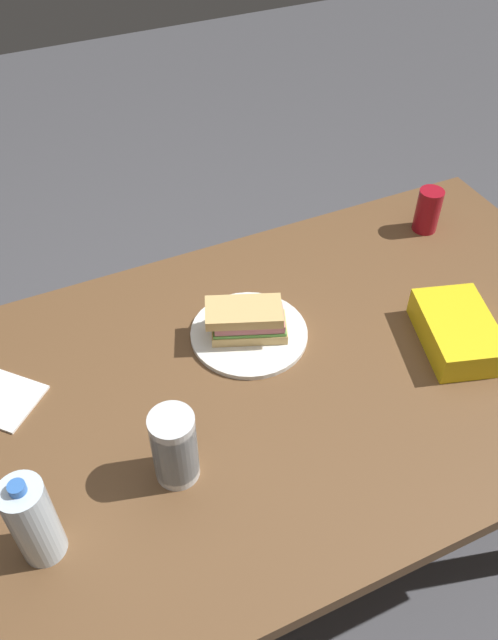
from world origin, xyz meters
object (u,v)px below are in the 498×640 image
(soda_can_red, at_px, (428,210))
(water_bottle_tall, at_px, (33,521))
(paper_plate, at_px, (249,334))
(sandwich, at_px, (247,320))
(dining_table, at_px, (264,404))
(chip_bag, at_px, (457,331))
(plastic_cup_stack, at_px, (175,447))

(soda_can_red, xyz_separation_m, water_bottle_tall, (1.14, 0.49, 0.03))
(paper_plate, height_order, sandwich, sandwich)
(sandwich, bearing_deg, paper_plate, -174.85)
(dining_table, bearing_deg, soda_can_red, -154.52)
(sandwich, bearing_deg, soda_can_red, -164.53)
(paper_plate, height_order, water_bottle_tall, water_bottle_tall)
(sandwich, relative_size, soda_can_red, 1.68)
(dining_table, distance_m, sandwich, 0.19)
(dining_table, distance_m, chip_bag, 0.46)
(paper_plate, bearing_deg, plastic_cup_stack, 44.76)
(paper_plate, bearing_deg, soda_can_red, -164.47)
(paper_plate, height_order, chip_bag, chip_bag)
(paper_plate, xyz_separation_m, chip_bag, (-0.42, 0.21, 0.03))
(paper_plate, bearing_deg, sandwich, 5.15)
(soda_can_red, distance_m, chip_bag, 0.43)
(sandwich, xyz_separation_m, water_bottle_tall, (0.53, 0.32, 0.04))
(paper_plate, distance_m, water_bottle_tall, 0.63)
(dining_table, relative_size, plastic_cup_stack, 10.55)
(chip_bag, bearing_deg, sandwich, 79.77)
(soda_can_red, distance_m, plastic_cup_stack, 0.98)
(chip_bag, height_order, water_bottle_tall, water_bottle_tall)
(sandwich, bearing_deg, chip_bag, 153.02)
(dining_table, distance_m, water_bottle_tall, 0.57)
(sandwich, relative_size, plastic_cup_stack, 1.22)
(soda_can_red, height_order, chip_bag, soda_can_red)
(dining_table, bearing_deg, water_bottle_tall, 19.90)
(water_bottle_tall, xyz_separation_m, plastic_cup_stack, (-0.26, -0.05, -0.01))
(sandwich, bearing_deg, water_bottle_tall, 30.85)
(sandwich, height_order, soda_can_red, soda_can_red)
(water_bottle_tall, bearing_deg, chip_bag, -173.83)
(dining_table, xyz_separation_m, soda_can_red, (-0.63, -0.30, 0.15))
(dining_table, relative_size, soda_can_red, 14.45)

